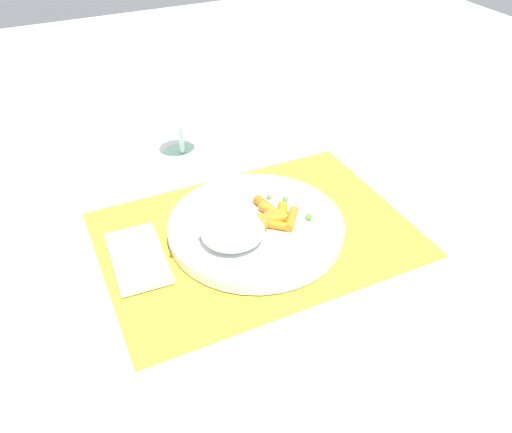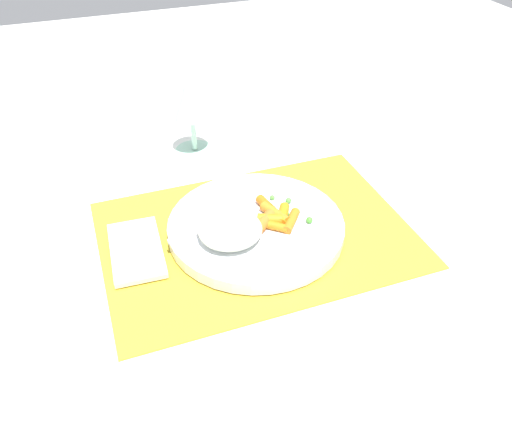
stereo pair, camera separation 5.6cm
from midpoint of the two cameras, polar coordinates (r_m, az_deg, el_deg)
name	(u,v)px [view 1 (the left image)]	position (r m, az deg, el deg)	size (l,w,h in m)	color
ground_plane	(256,235)	(0.78, -2.04, -2.10)	(2.40, 2.40, 0.00)	white
placemat	(256,233)	(0.78, -2.05, -1.93)	(0.46, 0.33, 0.01)	gold
plate	(256,227)	(0.77, -2.07, -1.21)	(0.26, 0.26, 0.02)	white
rice_mound	(233,231)	(0.73, -4.81, -1.68)	(0.09, 0.09, 0.03)	beige
carrot_portion	(274,216)	(0.76, -0.09, -0.02)	(0.08, 0.09, 0.02)	orange
pea_scatter	(285,214)	(0.77, 1.21, 0.23)	(0.06, 0.09, 0.01)	green
fork	(245,224)	(0.76, -3.38, -0.90)	(0.19, 0.02, 0.01)	silver
wine_glass	(177,101)	(0.94, -10.46, 12.40)	(0.07, 0.07, 0.16)	#B2E0CC
napkin	(138,257)	(0.75, -15.07, -4.46)	(0.07, 0.13, 0.01)	white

